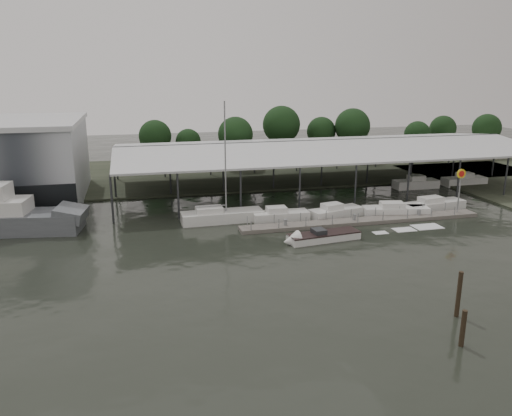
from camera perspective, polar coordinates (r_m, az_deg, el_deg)
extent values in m
plane|color=black|center=(43.16, -0.37, -6.88)|extent=(200.00, 200.00, 0.00)
cube|color=#3C4131|center=(82.99, -7.16, 3.95)|extent=(140.00, 30.00, 0.30)
cube|color=#303235|center=(72.47, 7.63, 7.63)|extent=(58.00, 0.40, 0.30)
cylinder|color=#303235|center=(57.06, -16.15, 0.97)|extent=(0.24, 0.24, 5.50)
cylinder|color=#303235|center=(79.57, -15.64, 4.95)|extent=(0.24, 0.24, 5.50)
cylinder|color=#303235|center=(96.85, 21.28, 6.25)|extent=(0.24, 0.24, 5.50)
cube|color=slate|center=(56.89, 12.08, -1.47)|extent=(28.00, 2.00, 0.40)
cylinder|color=gray|center=(51.65, -0.56, -2.14)|extent=(0.10, 0.10, 1.20)
cylinder|color=gray|center=(64.08, 22.29, 0.16)|extent=(0.10, 0.10, 1.20)
cube|color=gray|center=(56.33, 11.19, -1.06)|extent=(0.30, 0.30, 0.70)
cylinder|color=gray|center=(62.41, 22.18, 1.40)|extent=(0.16, 0.16, 5.00)
cylinder|color=yellow|center=(61.90, 22.41, 3.64)|extent=(1.10, 0.12, 1.10)
cylinder|color=red|center=(61.85, 22.45, 3.63)|extent=(0.70, 0.05, 0.70)
cube|color=gray|center=(106.63, 23.57, 6.35)|extent=(10.00, 8.00, 4.00)
cube|color=#565A5F|center=(58.51, -26.91, -1.64)|extent=(16.28, 6.64, 2.40)
cube|color=#565A5F|center=(56.05, -20.41, -0.56)|extent=(3.61, 4.60, 1.77)
cube|color=silver|center=(56.13, -3.87, -1.06)|extent=(9.21, 2.81, 1.40)
cube|color=silver|center=(55.63, -5.37, -0.28)|extent=(2.97, 1.86, 0.80)
cylinder|color=gray|center=(54.72, -3.53, 5.67)|extent=(0.16, 0.16, 12.33)
cylinder|color=gray|center=(55.54, -5.10, 0.23)|extent=(3.50, 0.20, 0.12)
cube|color=silver|center=(50.34, 7.75, -3.30)|extent=(7.55, 2.86, 0.90)
cone|color=silver|center=(48.80, 4.01, -3.80)|extent=(1.83, 2.18, 2.00)
cube|color=black|center=(50.22, 7.77, -2.87)|extent=(7.55, 2.92, 0.12)
cube|color=#303235|center=(49.87, 7.18, -2.67)|extent=(1.36, 1.53, 0.50)
cube|color=silver|center=(53.82, 14.03, -2.76)|extent=(2.30, 1.50, 0.04)
cube|color=silver|center=(55.54, 16.58, -2.38)|extent=(3.10, 2.00, 0.04)
cube|color=silver|center=(57.36, 18.98, -2.03)|extent=(3.90, 2.50, 0.04)
cube|color=silver|center=(56.43, 2.83, -0.96)|extent=(6.40, 2.35, 1.10)
cube|color=silver|center=(56.08, 2.35, -0.21)|extent=(2.26, 1.66, 0.70)
cube|color=silver|center=(58.48, 9.11, -0.55)|extent=(6.78, 3.67, 1.10)
cube|color=silver|center=(58.08, 8.69, 0.17)|extent=(2.57, 2.10, 0.70)
cube|color=silver|center=(60.60, 15.64, -0.37)|extent=(7.84, 3.64, 1.10)
cube|color=silver|center=(60.16, 15.28, 0.33)|extent=(2.91, 2.09, 0.70)
cube|color=silver|center=(64.54, 19.65, 0.24)|extent=(8.35, 3.34, 1.10)
cube|color=silver|center=(64.07, 19.34, 0.90)|extent=(3.04, 2.00, 0.70)
cylinder|color=#2F2517|center=(33.85, 22.52, -13.03)|extent=(0.32, 0.32, 2.99)
cylinder|color=#2F2517|center=(37.28, 22.12, -9.54)|extent=(0.32, 0.32, 3.89)
cylinder|color=black|center=(88.99, -11.33, 5.77)|extent=(0.50, 0.50, 3.98)
sphere|color=#1C3C18|center=(88.49, -11.46, 8.06)|extent=(5.57, 5.57, 5.57)
cylinder|color=black|center=(89.70, -7.69, 5.75)|extent=(0.50, 0.50, 3.17)
sphere|color=#1C3C18|center=(89.28, -7.75, 7.55)|extent=(4.43, 4.43, 4.43)
cylinder|color=black|center=(86.43, -2.34, 5.88)|extent=(0.50, 0.50, 4.27)
sphere|color=#1C3C18|center=(85.88, -2.37, 8.41)|extent=(5.98, 5.98, 5.98)
cylinder|color=black|center=(93.42, 2.88, 6.79)|extent=(0.50, 0.50, 4.92)
sphere|color=#1C3C18|center=(92.86, 2.92, 9.49)|extent=(6.89, 6.89, 6.89)
cylinder|color=black|center=(96.31, 7.39, 6.62)|extent=(0.50, 0.50, 3.88)
sphere|color=#1C3C18|center=(95.85, 7.46, 8.69)|extent=(5.43, 5.43, 5.43)
cylinder|color=black|center=(96.08, 10.84, 6.70)|extent=(0.50, 0.50, 4.66)
sphere|color=#1C3C18|center=(95.56, 10.96, 9.18)|extent=(6.53, 6.53, 6.53)
cylinder|color=black|center=(100.75, 17.80, 6.29)|extent=(0.50, 0.50, 3.47)
sphere|color=#1C3C18|center=(100.35, 17.94, 8.05)|extent=(4.86, 4.86, 4.86)
cylinder|color=black|center=(108.42, 20.40, 6.72)|extent=(0.50, 0.50, 3.73)
sphere|color=#1C3C18|center=(108.02, 20.57, 8.48)|extent=(5.23, 5.23, 5.23)
cylinder|color=black|center=(110.24, 24.66, 6.47)|extent=(0.50, 0.50, 3.95)
sphere|color=#1C3C18|center=(109.84, 24.86, 8.30)|extent=(5.52, 5.52, 5.52)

